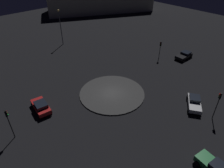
{
  "coord_description": "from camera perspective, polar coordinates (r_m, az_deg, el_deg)",
  "views": [
    {
      "loc": [
        -18.0,
        -19.84,
        20.16
      ],
      "look_at": [
        0.0,
        0.0,
        1.93
      ],
      "focal_mm": 32.59,
      "sensor_mm": 36.0,
      "label": 1
    }
  ],
  "objects": [
    {
      "name": "ground_plane",
      "position": [
        33.53,
        0.0,
        -2.72
      ],
      "size": [
        118.73,
        118.73,
        0.0
      ],
      "primitive_type": "plane",
      "color": "black"
    },
    {
      "name": "roundabout_island",
      "position": [
        33.47,
        0.0,
        -2.6
      ],
      "size": [
        10.65,
        10.65,
        0.18
      ],
      "primitive_type": "cylinder",
      "color": "#383838",
      "rests_on": "ground_plane"
    },
    {
      "name": "car_black",
      "position": [
        46.76,
        19.61,
        7.59
      ],
      "size": [
        4.04,
        2.17,
        1.35
      ],
      "rotation": [
        0.0,
        0.0,
        3.13
      ],
      "color": "black",
      "rests_on": "ground_plane"
    },
    {
      "name": "car_red",
      "position": [
        31.63,
        -19.32,
        -5.91
      ],
      "size": [
        2.44,
        4.27,
        1.48
      ],
      "rotation": [
        0.0,
        0.0,
        1.45
      ],
      "color": "red",
      "rests_on": "ground_plane"
    },
    {
      "name": "car_silver",
      "position": [
        32.97,
        22.1,
        -4.79
      ],
      "size": [
        4.43,
        3.74,
        1.45
      ],
      "rotation": [
        0.0,
        0.0,
        3.72
      ],
      "color": "silver",
      "rests_on": "ground_plane"
    },
    {
      "name": "car_green",
      "position": [
        25.62,
        27.11,
        -20.22
      ],
      "size": [
        2.51,
        4.31,
        1.53
      ],
      "rotation": [
        0.0,
        0.0,
        1.41
      ],
      "color": "#1E7238",
      "rests_on": "ground_plane"
    },
    {
      "name": "traffic_light_west",
      "position": [
        27.42,
        -27.13,
        -8.69
      ],
      "size": [
        0.37,
        0.32,
        4.46
      ],
      "rotation": [
        0.0,
        0.0,
        -0.1
      ],
      "color": "#2D2D2D",
      "rests_on": "ground_plane"
    },
    {
      "name": "traffic_light_east",
      "position": [
        44.34,
        13.39,
        10.14
      ],
      "size": [
        0.38,
        0.33,
        3.81
      ],
      "rotation": [
        0.0,
        0.0,
        -2.98
      ],
      "color": "#2D2D2D",
      "rests_on": "ground_plane"
    },
    {
      "name": "traffic_light_southeast",
      "position": [
        30.52,
        27.68,
        -4.22
      ],
      "size": [
        0.37,
        0.39,
        4.42
      ],
      "rotation": [
        0.0,
        0.0,
        2.02
      ],
      "color": "#2D2D2D",
      "rests_on": "ground_plane"
    },
    {
      "name": "streetlamp_north",
      "position": [
        50.98,
        -14.34,
        16.12
      ],
      "size": [
        0.47,
        0.47,
        8.34
      ],
      "color": "#4C4C51",
      "rests_on": "ground_plane"
    },
    {
      "name": "store_building",
      "position": [
        80.43,
        -3.39,
        22.51
      ],
      "size": [
        38.64,
        27.47,
        7.77
      ],
      "rotation": [
        0.0,
        0.0,
        2.67
      ],
      "color": "#B7B299",
      "rests_on": "ground_plane"
    }
  ]
}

